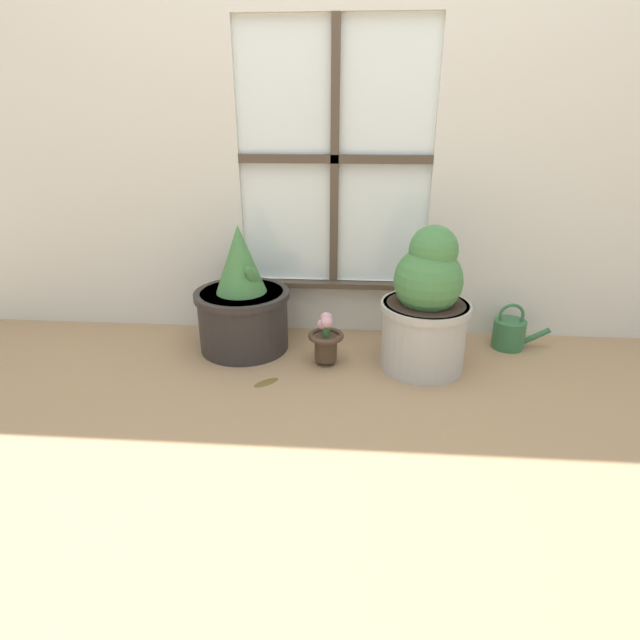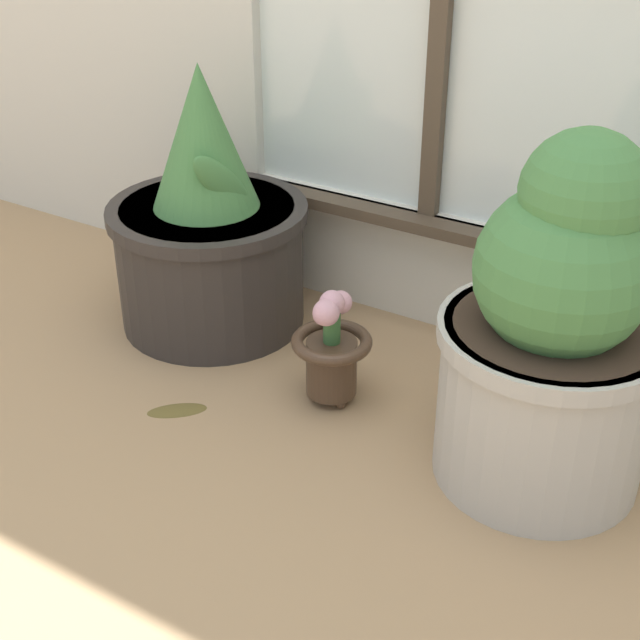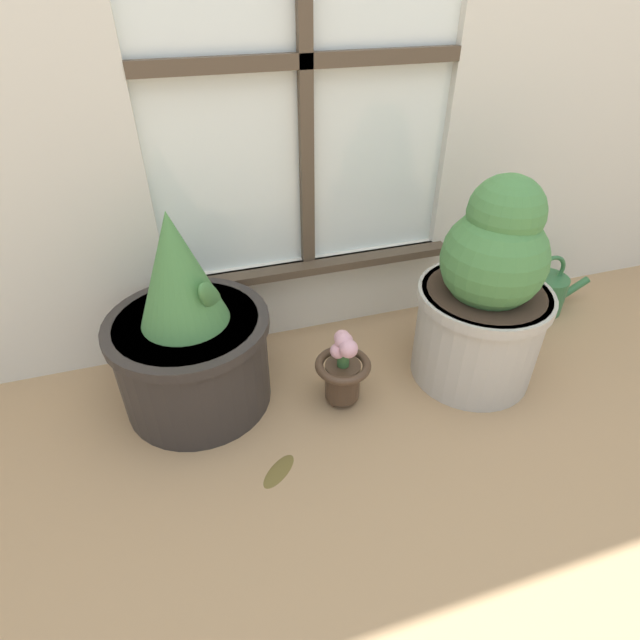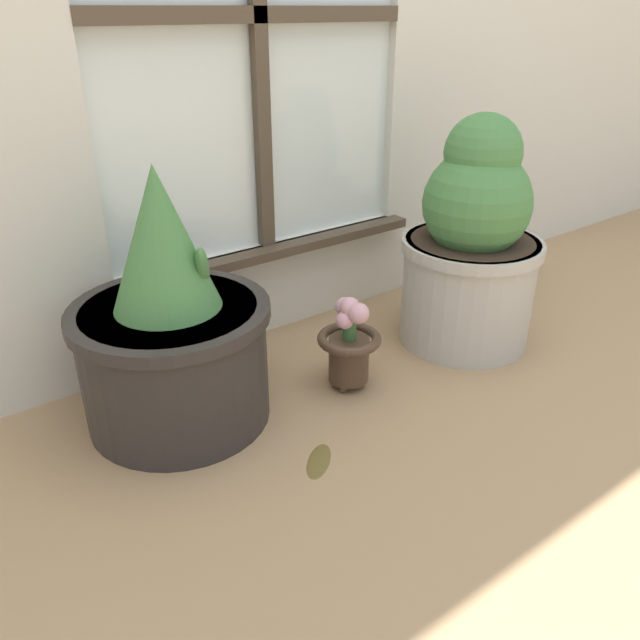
# 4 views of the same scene
# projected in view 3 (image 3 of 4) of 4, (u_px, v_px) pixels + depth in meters

# --- Properties ---
(ground_plane) EXTENTS (10.00, 10.00, 0.00)m
(ground_plane) POSITION_uv_depth(u_px,v_px,m) (375.00, 458.00, 1.22)
(ground_plane) COLOR tan
(potted_plant_left) EXTENTS (0.41, 0.41, 0.55)m
(potted_plant_left) POSITION_uv_depth(u_px,v_px,m) (190.00, 338.00, 1.27)
(potted_plant_left) COLOR #2D2826
(potted_plant_left) RESTS_ON ground_plane
(potted_plant_right) EXTENTS (0.36, 0.36, 0.59)m
(potted_plant_right) POSITION_uv_depth(u_px,v_px,m) (485.00, 297.00, 1.33)
(potted_plant_right) COLOR #B7B2A8
(potted_plant_right) RESTS_ON ground_plane
(flower_vase) EXTENTS (0.15, 0.15, 0.23)m
(flower_vase) POSITION_uv_depth(u_px,v_px,m) (343.00, 369.00, 1.32)
(flower_vase) COLOR #473323
(flower_vase) RESTS_ON ground_plane
(watering_can) EXTENTS (0.25, 0.14, 0.21)m
(watering_can) POSITION_uv_depth(u_px,v_px,m) (545.00, 292.00, 1.70)
(watering_can) COLOR #336B3D
(watering_can) RESTS_ON ground_plane
(fallen_leaf) EXTENTS (0.11, 0.11, 0.01)m
(fallen_leaf) POSITION_uv_depth(u_px,v_px,m) (279.00, 470.00, 1.18)
(fallen_leaf) COLOR brown
(fallen_leaf) RESTS_ON ground_plane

